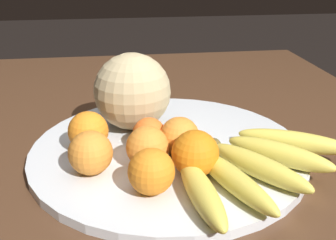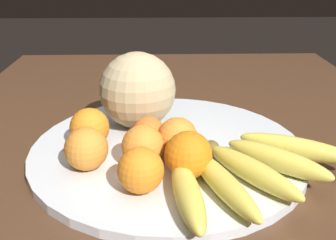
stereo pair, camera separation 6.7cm
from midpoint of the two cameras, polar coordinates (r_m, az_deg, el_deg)
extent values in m
cube|color=#4C301E|center=(0.75, -0.90, -4.67)|extent=(1.35, 1.01, 0.04)
cube|color=#4C301E|center=(1.48, -20.33, -6.87)|extent=(0.07, 0.07, 0.67)
cube|color=#4C301E|center=(1.52, 12.38, -4.94)|extent=(0.07, 0.07, 0.67)
cylinder|color=silver|center=(0.70, -2.77, -4.41)|extent=(0.48, 0.48, 0.02)
torus|color=#1E4C56|center=(0.70, -2.77, -4.29)|extent=(0.48, 0.48, 0.01)
sphere|color=tan|center=(0.75, -7.78, 4.08)|extent=(0.15, 0.15, 0.15)
sphere|color=brown|center=(0.65, 3.72, -3.82)|extent=(0.03, 0.03, 0.03)
ellipsoid|color=#DBC64C|center=(0.54, 1.28, -10.56)|extent=(0.17, 0.05, 0.04)
ellipsoid|color=#DBC64C|center=(0.56, 6.06, -8.70)|extent=(0.19, 0.10, 0.03)
ellipsoid|color=#DBC64C|center=(0.60, 9.98, -6.76)|extent=(0.17, 0.13, 0.04)
ellipsoid|color=#DBC64C|center=(0.64, 13.01, -4.86)|extent=(0.15, 0.16, 0.04)
ellipsoid|color=#DBC64C|center=(0.69, 15.22, -3.08)|extent=(0.12, 0.18, 0.04)
sphere|color=orange|center=(0.62, -6.12, -4.01)|extent=(0.07, 0.07, 0.07)
sphere|color=orange|center=(0.55, -5.93, -7.54)|extent=(0.07, 0.07, 0.07)
sphere|color=orange|center=(0.59, 0.72, -4.98)|extent=(0.07, 0.07, 0.07)
sphere|color=orange|center=(0.69, -14.26, -1.65)|extent=(0.07, 0.07, 0.07)
sphere|color=orange|center=(0.65, -1.26, -2.47)|extent=(0.07, 0.07, 0.07)
sphere|color=orange|center=(0.62, -14.27, -4.72)|extent=(0.07, 0.07, 0.07)
sphere|color=orange|center=(0.67, -5.62, -2.10)|extent=(0.06, 0.06, 0.06)
camera|label=1|loc=(0.03, -92.86, -1.25)|focal=42.00mm
camera|label=2|loc=(0.03, 87.14, 1.25)|focal=42.00mm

